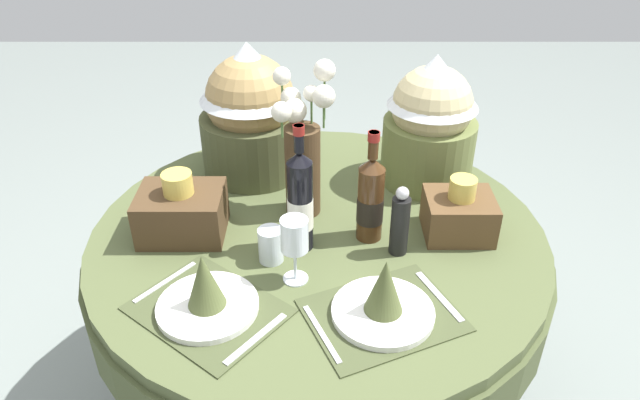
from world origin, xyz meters
TOP-DOWN VIEW (x-y plane):
  - ground at (0.00, 0.00)m, footprint 8.00×8.00m
  - dining_table at (0.00, 0.00)m, footprint 1.30×1.30m
  - place_setting_left at (-0.26, -0.33)m, footprint 0.43×0.41m
  - place_setting_right at (0.15, -0.34)m, footprint 0.42×0.37m
  - flower_vase at (-0.04, 0.11)m, footprint 0.17×0.18m
  - wine_bottle_left at (-0.05, -0.07)m, footprint 0.07×0.07m
  - wine_bottle_centre at (0.14, -0.03)m, footprint 0.07×0.07m
  - wine_glass_left at (-0.06, -0.21)m, footprint 0.07×0.07m
  - tumbler_near_left at (-0.12, -0.13)m, footprint 0.07×0.07m
  - pepper_mill at (0.21, -0.10)m, footprint 0.05×0.05m
  - gift_tub_back_left at (-0.21, 0.35)m, footprint 0.33×0.33m
  - gift_tub_back_right at (0.34, 0.29)m, footprint 0.29×0.29m
  - woven_basket_side_left at (-0.37, -0.01)m, footprint 0.23×0.18m
  - woven_basket_side_right at (0.39, -0.01)m, footprint 0.19×0.16m

SIDE VIEW (x-z plane):
  - ground at x=0.00m, z-range 0.00..0.00m
  - dining_table at x=0.00m, z-range 0.23..0.95m
  - place_setting_left at x=-0.26m, z-range 0.69..0.85m
  - place_setting_right at x=0.15m, z-range 0.69..0.85m
  - tumbler_near_left at x=-0.12m, z-range 0.72..0.82m
  - woven_basket_side_right at x=0.39m, z-range 0.70..0.87m
  - woven_basket_side_left at x=-0.37m, z-range 0.70..0.89m
  - pepper_mill at x=0.21m, z-range 0.71..0.91m
  - wine_bottle_centre at x=0.14m, z-range 0.68..1.00m
  - wine_glass_left at x=-0.06m, z-range 0.76..0.94m
  - wine_bottle_left at x=-0.05m, z-range 0.68..1.04m
  - flower_vase at x=-0.04m, z-range 0.71..1.15m
  - gift_tub_back_right at x=0.34m, z-range 0.73..1.14m
  - gift_tub_back_left at x=-0.21m, z-range 0.73..1.16m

